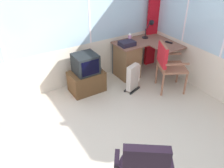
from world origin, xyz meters
name	(u,v)px	position (x,y,z in m)	size (l,w,h in m)	color
ground	(118,168)	(0.00, 0.00, -0.03)	(5.77, 5.41, 0.06)	beige
north_window_panel	(47,24)	(0.00, 2.23, 1.30)	(4.77, 0.07, 2.60)	silver
curtain_corner	(155,10)	(2.29, 2.10, 1.25)	(0.29, 0.07, 2.50)	red
desk	(130,59)	(1.52, 1.89, 0.40)	(1.13, 1.03, 0.74)	brown
desk_lamp	(150,26)	(2.06, 1.93, 0.99)	(0.24, 0.21, 0.39)	black
tv_remote	(169,42)	(2.22, 1.50, 0.75)	(0.04, 0.15, 0.02)	black
spray_bottle	(130,37)	(1.55, 1.95, 0.84)	(0.06, 0.06, 0.22)	pink
paper_tray	(127,43)	(1.41, 1.84, 0.78)	(0.30, 0.23, 0.09)	#231F30
wooden_armchair	(167,61)	(1.79, 1.09, 0.60)	(0.65, 0.64, 0.95)	#996148
tv_on_stand	(86,75)	(0.48, 1.84, 0.34)	(0.64, 0.44, 0.77)	brown
space_heater	(133,77)	(1.26, 1.39, 0.27)	(0.37, 0.26, 0.54)	silver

